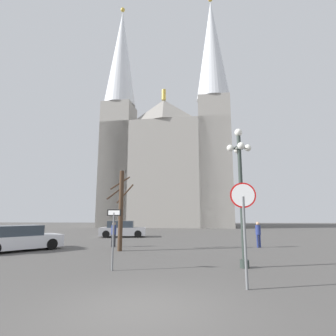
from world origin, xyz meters
TOP-DOWN VIEW (x-y plane):
  - ground_plane at (0.00, 0.00)m, footprint 120.00×120.00m
  - cathedral at (-1.57, 39.03)m, footprint 22.40×14.09m
  - stop_sign at (2.76, 1.72)m, footprint 0.74×0.15m
  - one_way_arrow_sign at (-1.64, 4.00)m, footprint 0.57×0.18m
  - street_lamp at (3.38, 4.80)m, footprint 1.02×1.02m
  - bare_tree at (-2.63, 9.34)m, footprint 1.51×1.05m
  - parked_car_near_white at (-8.41, 9.05)m, footprint 4.27×4.50m
  - parked_car_far_silver at (-4.56, 18.63)m, footprint 4.32×2.35m
  - pedestrian_walking at (5.76, 11.37)m, footprint 0.32×0.32m
  - pedestrian_standing at (-3.45, 11.13)m, footprint 0.32×0.32m

SIDE VIEW (x-z plane):
  - ground_plane at x=0.00m, z-range 0.00..0.00m
  - parked_car_near_white at x=-8.41m, z-range -0.04..1.38m
  - parked_car_far_silver at x=-4.56m, z-range -0.05..1.41m
  - pedestrian_standing at x=-3.45m, z-range 0.16..1.72m
  - pedestrian_walking at x=5.76m, z-range 0.16..1.74m
  - one_way_arrow_sign at x=-1.64m, z-range 0.28..2.52m
  - stop_sign at x=2.76m, z-range 0.59..3.57m
  - bare_tree at x=-2.63m, z-range 0.12..4.74m
  - street_lamp at x=3.38m, z-range 0.54..6.19m
  - cathedral at x=-1.57m, z-range -7.51..32.89m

